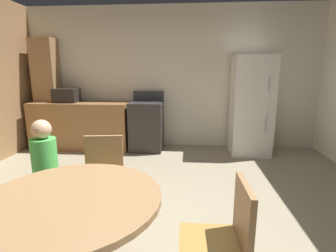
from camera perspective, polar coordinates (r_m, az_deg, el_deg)
The scene contains 11 objects.
ground_plane at distance 2.65m, azimuth -4.24°, elevation -22.43°, with size 14.00×14.00×0.00m, color gray.
wall_back at distance 5.12m, azimuth 0.71°, elevation 10.66°, with size 5.92×0.12×2.70m, color silver.
kitchen_counter at distance 5.26m, azimuth -18.72°, elevation 0.15°, with size 1.87×0.60×0.90m, color olive.
pantry_column at distance 5.65m, azimuth -25.14°, elevation 6.61°, with size 0.44×0.36×2.10m, color #9E754C.
oven_range at distance 4.89m, azimuth -4.76°, elevation 0.09°, with size 0.60×0.60×1.10m.
refrigerator at distance 4.83m, azimuth 18.01°, elevation 4.34°, with size 0.68×0.68×1.76m.
microwave at distance 5.28m, azimuth -21.71°, elevation 6.35°, with size 0.44×0.32×0.26m, color black.
dining_table at distance 1.80m, azimuth -20.39°, elevation -19.15°, with size 1.10×1.10×0.76m.
chair_north at distance 2.64m, azimuth -14.34°, elevation -10.49°, with size 0.45×0.45×0.87m.
chair_east at distance 1.74m, azimuth 12.15°, elevation -23.48°, with size 0.41×0.41×0.87m.
person_child at distance 2.61m, azimuth -25.50°, elevation -9.82°, with size 0.31×0.31×1.09m.
Camera 1 is at (0.36, -2.14, 1.51)m, focal length 27.33 mm.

